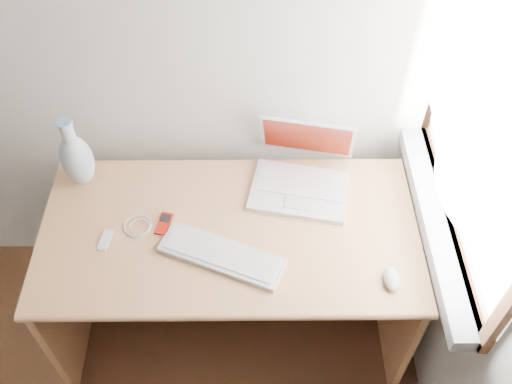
{
  "coord_description": "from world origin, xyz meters",
  "views": [
    {
      "loc": [
        1.04,
        0.07,
        2.42
      ],
      "look_at": [
        1.05,
        1.35,
        0.9
      ],
      "focal_mm": 40.0,
      "sensor_mm": 36.0,
      "label": 1
    }
  ],
  "objects_px": {
    "laptop": "(299,173)",
    "external_keyboard": "(222,255)",
    "desk": "(231,243)",
    "vase": "(77,158)"
  },
  "relations": [
    {
      "from": "laptop",
      "to": "external_keyboard",
      "type": "relative_size",
      "value": 0.89
    },
    {
      "from": "desk",
      "to": "laptop",
      "type": "xyz_separation_m",
      "value": [
        0.27,
        0.14,
        0.27
      ]
    },
    {
      "from": "laptop",
      "to": "external_keyboard",
      "type": "distance_m",
      "value": 0.45
    },
    {
      "from": "laptop",
      "to": "vase",
      "type": "distance_m",
      "value": 0.84
    },
    {
      "from": "desk",
      "to": "vase",
      "type": "relative_size",
      "value": 4.41
    },
    {
      "from": "vase",
      "to": "desk",
      "type": "bearing_deg",
      "value": -15.28
    },
    {
      "from": "external_keyboard",
      "to": "desk",
      "type": "bearing_deg",
      "value": 106.22
    },
    {
      "from": "laptop",
      "to": "desk",
      "type": "bearing_deg",
      "value": -140.61
    },
    {
      "from": "laptop",
      "to": "vase",
      "type": "relative_size",
      "value": 1.3
    },
    {
      "from": "laptop",
      "to": "external_keyboard",
      "type": "bearing_deg",
      "value": -118.45
    }
  ]
}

